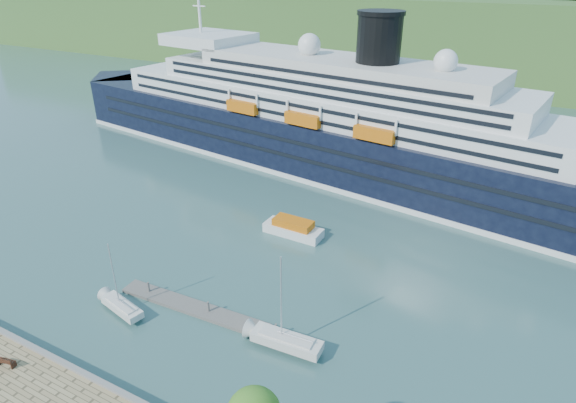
% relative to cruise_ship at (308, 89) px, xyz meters
% --- Properties ---
extents(ground, '(400.00, 400.00, 0.00)m').
position_rel_cruise_ship_xyz_m(ground, '(8.79, -56.04, -13.45)').
color(ground, '#335B5A').
rests_on(ground, ground).
extents(far_hillside, '(400.00, 50.00, 24.00)m').
position_rel_cruise_ship_xyz_m(far_hillside, '(8.79, 88.96, -1.45)').
color(far_hillside, '#315923').
rests_on(far_hillside, ground).
extents(quay_coping, '(220.00, 0.50, 0.30)m').
position_rel_cruise_ship_xyz_m(quay_coping, '(8.79, -56.24, -12.30)').
color(quay_coping, slate).
rests_on(quay_coping, promenade).
extents(cruise_ship, '(121.02, 33.63, 26.89)m').
position_rel_cruise_ship_xyz_m(cruise_ship, '(0.00, 0.00, 0.00)').
color(cruise_ship, black).
rests_on(cruise_ship, ground).
extents(park_bench, '(1.90, 1.08, 1.15)m').
position_rel_cruise_ship_xyz_m(park_bench, '(-0.86, -58.70, -11.87)').
color(park_bench, '#442213').
rests_on(park_bench, promenade).
extents(floating_pontoon, '(17.80, 2.95, 0.39)m').
position_rel_cruise_ship_xyz_m(floating_pontoon, '(7.95, -43.74, -13.25)').
color(floating_pontoon, slate).
rests_on(floating_pontoon, ground).
extents(sailboat_white_near, '(6.38, 2.99, 7.95)m').
position_rel_cruise_ship_xyz_m(sailboat_white_near, '(1.86, -47.78, -9.47)').
color(sailboat_white_near, silver).
rests_on(sailboat_white_near, ground).
extents(sailboat_white_far, '(7.71, 2.55, 9.81)m').
position_rel_cruise_ship_xyz_m(sailboat_white_far, '(19.53, -44.31, -8.54)').
color(sailboat_white_far, silver).
rests_on(sailboat_white_far, ground).
extents(tender_launch, '(8.22, 2.98, 2.26)m').
position_rel_cruise_ship_xyz_m(tender_launch, '(10.08, -24.87, -12.32)').
color(tender_launch, '#CD620C').
rests_on(tender_launch, ground).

